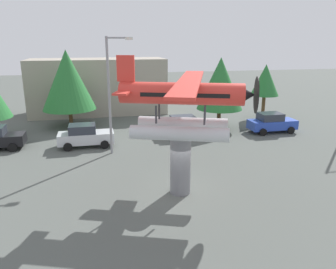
# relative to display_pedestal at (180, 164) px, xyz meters

# --- Properties ---
(ground_plane) EXTENTS (140.00, 140.00, 0.00)m
(ground_plane) POSITION_rel_display_pedestal_xyz_m (0.00, 0.00, -1.62)
(ground_plane) COLOR #515651
(display_pedestal) EXTENTS (1.10, 1.10, 3.24)m
(display_pedestal) POSITION_rel_display_pedestal_xyz_m (0.00, 0.00, 0.00)
(display_pedestal) COLOR slate
(display_pedestal) RESTS_ON ground
(floatplane_monument) EXTENTS (7.19, 10.14, 4.00)m
(floatplane_monument) POSITION_rel_display_pedestal_xyz_m (0.12, -0.05, 3.29)
(floatplane_monument) COLOR silver
(floatplane_monument) RESTS_ON display_pedestal
(car_mid_silver) EXTENTS (4.20, 2.02, 1.76)m
(car_mid_silver) POSITION_rel_display_pedestal_xyz_m (-5.10, 9.43, -0.74)
(car_mid_silver) COLOR silver
(car_mid_silver) RESTS_ON ground
(car_far_white) EXTENTS (4.20, 2.02, 1.76)m
(car_far_white) POSITION_rel_display_pedestal_xyz_m (3.21, 10.59, -0.74)
(car_far_white) COLOR white
(car_far_white) RESTS_ON ground
(car_distant_blue) EXTENTS (4.20, 2.02, 1.76)m
(car_distant_blue) POSITION_rel_display_pedestal_xyz_m (11.10, 10.05, -0.74)
(car_distant_blue) COLOR #2847B7
(car_distant_blue) RESTS_ON ground
(streetlight_primary) EXTENTS (1.84, 0.28, 8.22)m
(streetlight_primary) POSITION_rel_display_pedestal_xyz_m (-3.03, 7.42, 3.13)
(streetlight_primary) COLOR gray
(streetlight_primary) RESTS_ON ground
(storefront_building) EXTENTS (14.72, 5.38, 6.04)m
(storefront_building) POSITION_rel_display_pedestal_xyz_m (-3.71, 22.00, 1.40)
(storefront_building) COLOR #9E9384
(storefront_building) RESTS_ON ground
(tree_east) EXTENTS (4.91, 4.91, 7.18)m
(tree_east) POSITION_rel_display_pedestal_xyz_m (-6.53, 15.98, 2.83)
(tree_east) COLOR brown
(tree_east) RESTS_ON ground
(tree_center_back) EXTENTS (4.19, 4.19, 6.53)m
(tree_center_back) POSITION_rel_display_pedestal_xyz_m (6.96, 12.33, 2.58)
(tree_center_back) COLOR brown
(tree_center_back) RESTS_ON ground
(tree_far_east) EXTENTS (2.88, 2.88, 5.63)m
(tree_far_east) POSITION_rel_display_pedestal_xyz_m (13.11, 15.38, 2.38)
(tree_far_east) COLOR brown
(tree_far_east) RESTS_ON ground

